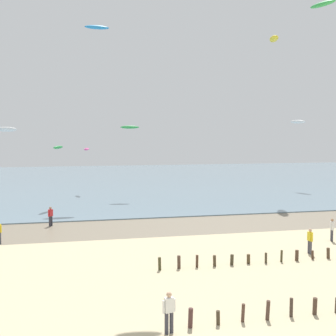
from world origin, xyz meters
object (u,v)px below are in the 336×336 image
Objects in this scene: kite_aloft_0 at (97,27)px; kite_aloft_9 at (86,149)px; person_by_waterline at (169,311)px; kite_aloft_6 at (130,127)px; person_mid_beach at (310,240)px; person_left_flank at (332,229)px; person_right_flank at (51,216)px; kite_aloft_1 at (298,122)px; kite_aloft_4 at (58,147)px; kite_aloft_7 at (6,129)px; kite_aloft_5 at (274,39)px; kite_aloft_8 at (323,4)px.

kite_aloft_0 is 15.96m from kite_aloft_9.
person_by_waterline is 0.73× the size of kite_aloft_6.
person_left_flank is at bearing 38.22° from person_mid_beach.
person_left_flank and person_right_flank have the same top height.
person_by_waterline is 0.66× the size of kite_aloft_1.
kite_aloft_4 is (-20.78, 19.36, 5.72)m from person_left_flank.
kite_aloft_9 is (10.47, -1.53, -2.68)m from kite_aloft_7.
kite_aloft_6 is at bearing 59.38° from person_right_flank.
kite_aloft_0 is 1.52× the size of kite_aloft_4.
kite_aloft_5 reaches higher than person_left_flank.
kite_aloft_4 is (-33.72, -9.25, -3.31)m from kite_aloft_1.
kite_aloft_7 is (-33.87, 9.31, -11.39)m from kite_aloft_5.
kite_aloft_5 reaches higher than kite_aloft_6.
kite_aloft_0 is 31.45m from kite_aloft_1.
kite_aloft_1 reaches higher than person_mid_beach.
person_by_waterline and person_right_flank have the same top height.
person_mid_beach is 1.00× the size of person_left_flank.
kite_aloft_4 is at bearing -26.83° from kite_aloft_9.
kite_aloft_5 is 28.39m from kite_aloft_9.
person_by_waterline is 32.20m from kite_aloft_4.
kite_aloft_4 is 0.89× the size of kite_aloft_8.
kite_aloft_8 is (3.01, 4.11, 16.85)m from person_mid_beach.
kite_aloft_0 is 18.44m from kite_aloft_7.
kite_aloft_7 is (-7.28, 12.20, 2.12)m from kite_aloft_4.
person_by_waterline is 1.00× the size of person_right_flank.
kite_aloft_7 is (-7.01, 21.77, 7.84)m from person_right_flank.
person_left_flank is 0.78× the size of kite_aloft_8.
person_by_waterline is 25.93m from kite_aloft_8.
kite_aloft_5 is 0.99× the size of kite_aloft_7.
kite_aloft_5 is at bearing -164.70° from kite_aloft_7.
kite_aloft_0 is (-1.18, 36.18, 20.02)m from person_by_waterline.
kite_aloft_9 is at bearing 80.28° from person_right_flank.
kite_aloft_6 is at bearing 33.92° from kite_aloft_9.
kite_aloft_1 reaches higher than kite_aloft_6.
kite_aloft_1 is (12.94, 28.61, 9.03)m from person_left_flank.
kite_aloft_5 reaches higher than kite_aloft_9.
person_left_flank is (15.04, 11.80, 0.00)m from person_by_waterline.
kite_aloft_1 is (34.00, 18.82, 9.03)m from person_right_flank.
person_right_flank is at bearing 45.93° from kite_aloft_8.
person_left_flank is at bearing -24.95° from person_right_flank.
kite_aloft_8 is at bearing 124.90° from kite_aloft_6.
kite_aloft_0 reaches higher than kite_aloft_9.
kite_aloft_5 is at bearing 171.68° from kite_aloft_0.
kite_aloft_1 is 30.81m from kite_aloft_9.
kite_aloft_4 is at bearing 39.31° from kite_aloft_6.
person_by_waterline is 42.22m from kite_aloft_9.
kite_aloft_1 is at bearing -163.21° from kite_aloft_6.
kite_aloft_7 reaches higher than person_left_flank.
kite_aloft_5 is 36.93m from kite_aloft_7.
person_by_waterline is 1.00× the size of person_left_flank.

